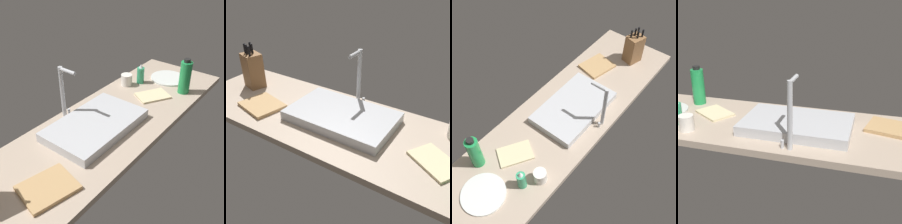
% 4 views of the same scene
% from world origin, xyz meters
% --- Properties ---
extents(countertop_slab, '(1.96, 0.58, 0.04)m').
position_xyz_m(countertop_slab, '(0.00, 0.00, 0.02)').
color(countertop_slab, tan).
rests_on(countertop_slab, ground).
extents(sink_basin, '(0.54, 0.33, 0.05)m').
position_xyz_m(sink_basin, '(-0.06, 0.02, 0.06)').
color(sink_basin, '#B7BABF').
rests_on(sink_basin, countertop_slab).
extents(faucet, '(0.06, 0.12, 0.32)m').
position_xyz_m(faucet, '(-0.08, 0.22, 0.21)').
color(faucet, '#B7BABF').
rests_on(faucet, countertop_slab).
extents(knife_block, '(0.14, 0.13, 0.28)m').
position_xyz_m(knife_block, '(-0.75, 0.06, 0.15)').
color(knife_block, brown).
rests_on(knife_block, countertop_slab).
extents(cutting_board, '(0.26, 0.23, 0.02)m').
position_xyz_m(cutting_board, '(-0.52, -0.10, 0.04)').
color(cutting_board, tan).
rests_on(cutting_board, countertop_slab).
extents(soap_bottle, '(0.05, 0.05, 0.14)m').
position_xyz_m(soap_bottle, '(0.56, 0.13, 0.10)').
color(soap_bottle, '#2D9966').
rests_on(soap_bottle, countertop_slab).
extents(water_bottle, '(0.07, 0.07, 0.24)m').
position_xyz_m(water_bottle, '(0.61, -0.17, 0.15)').
color(water_bottle, '#1E8E47').
rests_on(water_bottle, countertop_slab).
extents(dinner_plate, '(0.25, 0.25, 0.01)m').
position_xyz_m(dinner_plate, '(0.73, 0.00, 0.04)').
color(dinner_plate, silver).
rests_on(dinner_plate, countertop_slab).
extents(dish_towel, '(0.25, 0.22, 0.01)m').
position_xyz_m(dish_towel, '(0.44, -0.04, 0.04)').
color(dish_towel, beige).
rests_on(dish_towel, countertop_slab).
extents(coffee_mug, '(0.08, 0.08, 0.08)m').
position_xyz_m(coffee_mug, '(0.47, 0.19, 0.07)').
color(coffee_mug, silver).
rests_on(coffee_mug, countertop_slab).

